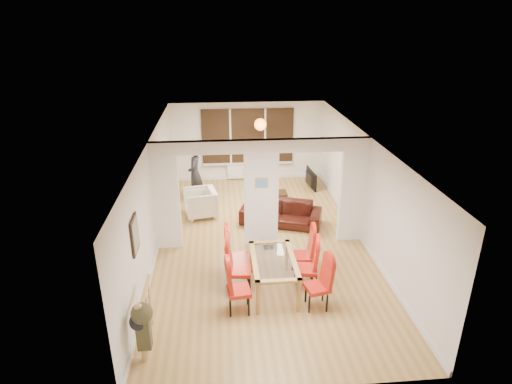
{
  "coord_description": "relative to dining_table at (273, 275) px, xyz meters",
  "views": [
    {
      "loc": [
        -0.93,
        -9.2,
        5.15
      ],
      "look_at": [
        -0.07,
        0.6,
        1.09
      ],
      "focal_mm": 30.0,
      "sensor_mm": 36.0,
      "label": 1
    }
  ],
  "objects": [
    {
      "name": "bay_window_blinds",
      "position": [
        -0.05,
        6.44,
        1.14
      ],
      "size": [
        3.0,
        0.08,
        1.8
      ],
      "primitive_type": "cube",
      "color": "black",
      "rests_on": "room_walls"
    },
    {
      "name": "floor",
      "position": [
        -0.05,
        2.0,
        -0.36
      ],
      "size": [
        5.0,
        9.0,
        0.01
      ],
      "primitive_type": "cube",
      "color": "#AB8244",
      "rests_on": "ground"
    },
    {
      "name": "sofa",
      "position": [
        0.58,
        2.99,
        -0.05
      ],
      "size": [
        2.26,
        1.45,
        0.62
      ],
      "primitive_type": "imported",
      "rotation": [
        0.0,
        0.0,
        -0.32
      ],
      "color": "black",
      "rests_on": "floor"
    },
    {
      "name": "shoes",
      "position": [
        0.1,
        1.73,
        -0.31
      ],
      "size": [
        0.24,
        0.26,
        0.1
      ],
      "primitive_type": null,
      "color": "black",
      "rests_on": "floor"
    },
    {
      "name": "bottle",
      "position": [
        0.4,
        4.6,
        -0.01
      ],
      "size": [
        0.07,
        0.07,
        0.26
      ],
      "primitive_type": "cylinder",
      "color": "#143F19",
      "rests_on": "coffee_table"
    },
    {
      "name": "room_walls",
      "position": [
        -0.05,
        2.0,
        0.94
      ],
      "size": [
        5.0,
        9.0,
        2.6
      ],
      "primitive_type": null,
      "color": "silver",
      "rests_on": "floor"
    },
    {
      "name": "dining_chair_lc",
      "position": [
        -0.68,
        0.48,
        0.22
      ],
      "size": [
        0.46,
        0.46,
        1.15
      ],
      "primitive_type": null,
      "rotation": [
        0.0,
        0.0,
        0.0
      ],
      "color": "#AF1D11",
      "rests_on": "floor"
    },
    {
      "name": "dining_chair_la",
      "position": [
        -0.72,
        -0.59,
        0.16
      ],
      "size": [
        0.46,
        0.46,
        1.05
      ],
      "primitive_type": null,
      "rotation": [
        0.0,
        0.0,
        0.11
      ],
      "color": "#AF1D11",
      "rests_on": "floor"
    },
    {
      "name": "radiator",
      "position": [
        -0.05,
        6.4,
        -0.06
      ],
      "size": [
        1.4,
        0.08,
        0.5
      ],
      "primitive_type": "cube",
      "color": "white",
      "rests_on": "floor"
    },
    {
      "name": "divider_wall",
      "position": [
        -0.05,
        2.0,
        0.94
      ],
      "size": [
        5.0,
        0.18,
        2.6
      ],
      "primitive_type": "cube",
      "color": "white",
      "rests_on": "floor"
    },
    {
      "name": "television",
      "position": [
        1.83,
        5.5,
        -0.07
      ],
      "size": [
        1.0,
        0.22,
        0.57
      ],
      "primitive_type": "imported",
      "rotation": [
        0.0,
        0.0,
        1.67
      ],
      "color": "black",
      "rests_on": "floor"
    },
    {
      "name": "dining_table",
      "position": [
        0.0,
        0.0,
        0.0
      ],
      "size": [
        0.87,
        1.54,
        0.72
      ],
      "primitive_type": null,
      "color": "#A67B3D",
      "rests_on": "floor"
    },
    {
      "name": "person",
      "position": [
        -1.74,
        4.8,
        0.48
      ],
      "size": [
        0.67,
        0.49,
        1.68
      ],
      "primitive_type": "imported",
      "rotation": [
        0.0,
        0.0,
        -1.73
      ],
      "color": "black",
      "rests_on": "floor"
    },
    {
      "name": "pillar_photo",
      "position": [
        -0.05,
        1.9,
        1.24
      ],
      "size": [
        0.3,
        0.03,
        0.25
      ],
      "primitive_type": "cube",
      "color": "#4C8CD8",
      "rests_on": "divider_wall"
    },
    {
      "name": "dining_chair_rb",
      "position": [
        0.67,
        0.01,
        0.17
      ],
      "size": [
        0.5,
        0.5,
        1.06
      ],
      "primitive_type": null,
      "rotation": [
        0.0,
        0.0,
        -0.2
      ],
      "color": "#AF1D11",
      "rests_on": "floor"
    },
    {
      "name": "bowl",
      "position": [
        0.45,
        4.53,
        -0.12
      ],
      "size": [
        0.2,
        0.2,
        0.05
      ],
      "primitive_type": "imported",
      "color": "#301E10",
      "rests_on": "coffee_table"
    },
    {
      "name": "dining_chair_ra",
      "position": [
        0.74,
        -0.6,
        0.16
      ],
      "size": [
        0.5,
        0.5,
        1.04
      ],
      "primitive_type": null,
      "rotation": [
        0.0,
        0.0,
        0.24
      ],
      "color": "#AF1D11",
      "rests_on": "floor"
    },
    {
      "name": "wall_poster",
      "position": [
        -2.52,
        -0.4,
        1.24
      ],
      "size": [
        0.04,
        0.52,
        0.67
      ],
      "primitive_type": "cube",
      "color": "gray",
      "rests_on": "room_walls"
    },
    {
      "name": "dining_chair_lb",
      "position": [
        -0.68,
        0.03,
        0.21
      ],
      "size": [
        0.51,
        0.51,
        1.15
      ],
      "primitive_type": null,
      "rotation": [
        0.0,
        0.0,
        -0.11
      ],
      "color": "#AF1D11",
      "rests_on": "floor"
    },
    {
      "name": "armchair",
      "position": [
        -1.56,
        3.65,
        0.03
      ],
      "size": [
        0.98,
        1.0,
        0.77
      ],
      "primitive_type": "imported",
      "rotation": [
        0.0,
        0.0,
        -1.37
      ],
      "color": "beige",
      "rests_on": "floor"
    },
    {
      "name": "pendant_light",
      "position": [
        0.25,
        5.3,
        1.79
      ],
      "size": [
        0.36,
        0.36,
        0.36
      ],
      "primitive_type": "sphere",
      "color": "orange",
      "rests_on": "room_walls"
    },
    {
      "name": "coffee_table",
      "position": [
        0.51,
        4.62,
        -0.25
      ],
      "size": [
        1.01,
        0.59,
        0.22
      ],
      "primitive_type": null,
      "rotation": [
        0.0,
        0.0,
        -0.12
      ],
      "color": "#301E10",
      "rests_on": "floor"
    },
    {
      "name": "dining_chair_rc",
      "position": [
        0.68,
        0.51,
        0.17
      ],
      "size": [
        0.44,
        0.44,
        1.07
      ],
      "primitive_type": null,
      "rotation": [
        0.0,
        0.0,
        -0.04
      ],
      "color": "#AF1D11",
      "rests_on": "floor"
    },
    {
      "name": "stair_newel",
      "position": [
        -2.3,
        -1.2,
        0.19
      ],
      "size": [
        0.4,
        1.2,
        1.1
      ],
      "primitive_type": null,
      "color": "tan",
      "rests_on": "floor"
    }
  ]
}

